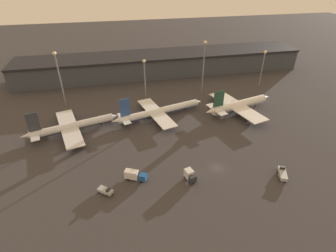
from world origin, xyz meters
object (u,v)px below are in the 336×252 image
at_px(service_vehicle_1, 106,191).
at_px(service_vehicle_3, 135,175).
at_px(service_vehicle_0, 282,173).
at_px(airplane_1, 159,111).
at_px(airplane_0, 72,126).
at_px(airplane_2, 238,105).
at_px(service_vehicle_4, 190,175).

xyz_separation_m(service_vehicle_1, service_vehicle_3, (9.79, 4.32, 0.80)).
bearing_deg(service_vehicle_0, airplane_1, 58.09).
distance_m(airplane_1, service_vehicle_3, 43.66).
bearing_deg(airplane_0, service_vehicle_1, -85.73).
relative_size(airplane_1, service_vehicle_3, 6.06).
bearing_deg(service_vehicle_3, airplane_2, 60.05).
xyz_separation_m(airplane_1, service_vehicle_3, (-16.07, -40.59, -0.90)).
relative_size(airplane_1, service_vehicle_1, 8.74).
distance_m(airplane_2, service_vehicle_4, 55.69).
bearing_deg(service_vehicle_1, service_vehicle_4, 39.36).
distance_m(airplane_1, airplane_2, 39.39).
bearing_deg(airplane_1, service_vehicle_0, -70.29).
distance_m(airplane_2, service_vehicle_0, 47.18).
bearing_deg(airplane_2, service_vehicle_0, -111.05).
relative_size(service_vehicle_0, service_vehicle_4, 1.37).
height_order(service_vehicle_0, service_vehicle_1, service_vehicle_0).
relative_size(airplane_0, service_vehicle_0, 5.78).
distance_m(airplane_0, service_vehicle_4, 57.13).
relative_size(service_vehicle_1, service_vehicle_3, 0.69).
bearing_deg(service_vehicle_1, airplane_0, 147.41).
bearing_deg(service_vehicle_1, service_vehicle_3, 62.79).
xyz_separation_m(airplane_1, service_vehicle_1, (-25.85, -44.91, -1.70)).
bearing_deg(airplane_2, airplane_0, 167.21).
xyz_separation_m(airplane_0, service_vehicle_1, (13.24, -39.77, -1.76)).
distance_m(service_vehicle_3, service_vehicle_4, 18.61).
height_order(airplane_2, service_vehicle_1, airplane_2).
bearing_deg(service_vehicle_0, airplane_0, 82.51).
relative_size(airplane_2, service_vehicle_0, 5.51).
height_order(airplane_2, service_vehicle_4, airplane_2).
xyz_separation_m(service_vehicle_0, service_vehicle_3, (-49.65, 9.48, 0.71)).
distance_m(service_vehicle_1, service_vehicle_3, 10.73).
bearing_deg(service_vehicle_0, airplane_2, 17.33).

